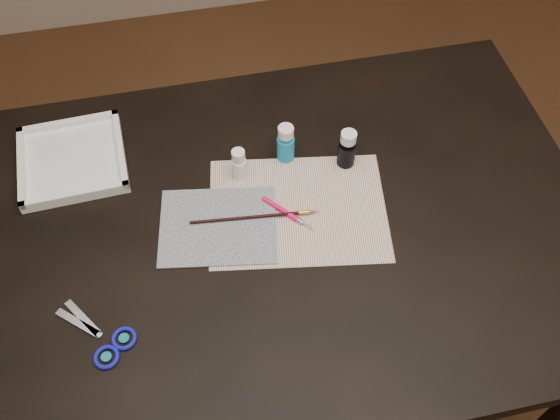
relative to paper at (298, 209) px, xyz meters
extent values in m
cube|color=#422614|center=(-0.04, -0.03, -0.76)|extent=(3.50, 3.50, 0.02)
cube|color=black|center=(-0.04, -0.03, -0.38)|extent=(1.30, 0.90, 0.75)
cube|color=silver|center=(0.00, 0.00, 0.00)|extent=(0.40, 0.33, 0.00)
cube|color=black|center=(-0.17, -0.01, 0.00)|extent=(0.26, 0.22, 0.00)
cylinder|color=white|center=(-0.10, 0.11, 0.04)|extent=(0.04, 0.04, 0.08)
cylinder|color=#1286B8|center=(0.01, 0.14, 0.05)|extent=(0.04, 0.04, 0.09)
cylinder|color=black|center=(0.13, 0.10, 0.05)|extent=(0.04, 0.04, 0.09)
cube|color=white|center=(-0.45, 0.22, 0.01)|extent=(0.23, 0.23, 0.03)
camera|label=1|loc=(-0.19, -0.73, 1.05)|focal=40.00mm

